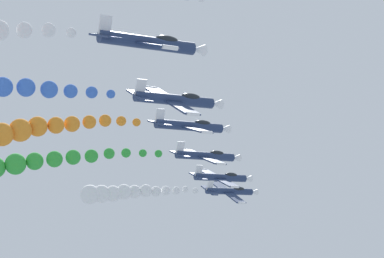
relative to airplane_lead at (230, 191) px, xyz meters
The scene contains 8 objects.
airplane_lead is the anchor object (origin of this frame).
smoke_trail_lead 20.52m from the airplane_lead, 93.54° to the right, with size 4.10×19.85×3.26m.
airplane_left_inner 13.71m from the airplane_lead, 40.02° to the right, with size 9.14×10.35×3.54m.
airplane_right_inner 27.83m from the airplane_lead, 41.21° to the right, with size 9.27×10.35×3.34m.
smoke_trail_right_inner 45.23m from the airplane_lead, 65.86° to the right, with size 5.41×22.55×4.25m.
airplane_left_outer 43.21m from the airplane_lead, 40.75° to the right, with size 9.36×10.35×3.17m.
airplane_right_outer 57.63m from the airplane_lead, 39.96° to the right, with size 8.85×10.35×4.30m.
airplane_trailing 72.50m from the airplane_lead, 39.90° to the right, with size 9.32×10.35×3.24m.
Camera 1 is at (83.45, -51.95, 110.69)m, focal length 78.61 mm.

